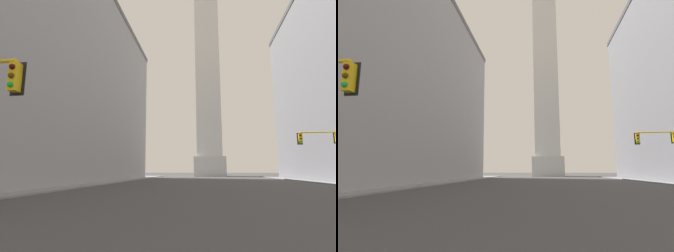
% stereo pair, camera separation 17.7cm
% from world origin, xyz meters
% --- Properties ---
extents(sidewalk_left, '(5.00, 95.72, 0.15)m').
position_xyz_m(sidewalk_left, '(-16.01, 28.71, 0.07)').
color(sidewalk_left, gray).
rests_on(sidewalk_left, ground_plane).
extents(building_left, '(25.17, 59.59, 29.89)m').
position_xyz_m(building_left, '(-27.99, 32.21, 14.96)').
color(building_left, '#9E9EA0').
rests_on(building_left, ground_plane).
extents(obelisk, '(9.14, 9.14, 79.41)m').
position_xyz_m(obelisk, '(0.00, 79.76, 38.29)').
color(obelisk, silver).
rests_on(obelisk, ground_plane).
extents(traffic_light_mid_right, '(4.59, 0.51, 5.99)m').
position_xyz_m(traffic_light_mid_right, '(11.80, 30.67, 4.55)').
color(traffic_light_mid_right, yellow).
rests_on(traffic_light_mid_right, ground_plane).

